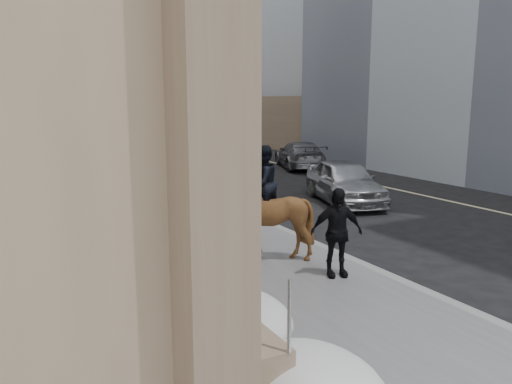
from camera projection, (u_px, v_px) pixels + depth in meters
ground at (315, 324)px, 8.53m from camera, size 140.00×140.00×0.00m
sidewalk at (148, 209)px, 17.18m from camera, size 5.00×80.00×0.12m
curb at (218, 202)px, 18.40m from camera, size 0.24×80.00×0.12m
lane_line at (381, 186)px, 22.08m from camera, size 0.15×70.00×0.01m
far_podium at (462, 137)px, 24.04m from camera, size 2.00×80.00×4.00m
bg_building_mid at (57, 12)px, 59.76m from camera, size 30.00×12.00×28.00m
streetlight_mid at (180, 80)px, 21.09m from camera, size 1.71×0.24×8.00m
streetlight_far at (92, 89)px, 38.40m from camera, size 1.71×0.24×8.00m
traffic_signal at (120, 95)px, 27.81m from camera, size 4.10×0.22×6.00m
snow_bank at (119, 213)px, 14.80m from camera, size 1.70×18.10×0.76m
mounted_horse_left at (204, 243)px, 9.23m from camera, size 1.44×2.47×2.64m
mounted_horse_right at (264, 213)px, 11.47m from camera, size 2.07×2.20×2.65m
pedestrian at (336, 232)px, 10.39m from camera, size 1.20×0.79×1.89m
car_silver at (344, 181)px, 18.42m from camera, size 3.24×5.07×1.61m
car_grey at (300, 155)px, 27.68m from camera, size 3.73×5.53×1.49m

